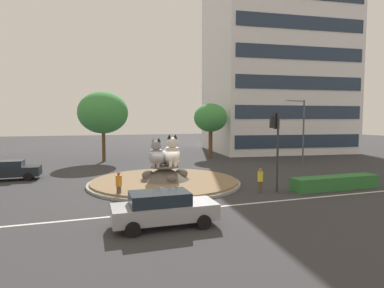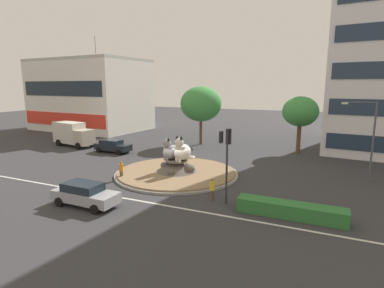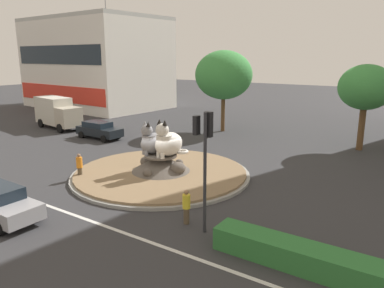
{
  "view_description": "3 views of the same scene",
  "coord_description": "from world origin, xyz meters",
  "px_view_note": "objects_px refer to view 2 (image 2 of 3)",
  "views": [
    {
      "loc": [
        -5.48,
        -22.94,
        4.8
      ],
      "look_at": [
        2.69,
        1.58,
        2.82
      ],
      "focal_mm": 29.62,
      "sensor_mm": 36.0,
      "label": 1
    },
    {
      "loc": [
        12.58,
        -24.63,
        8.11
      ],
      "look_at": [
        1.04,
        1.17,
        2.74
      ],
      "focal_mm": 28.91,
      "sensor_mm": 36.0,
      "label": 2
    },
    {
      "loc": [
        14.11,
        -17.54,
        7.47
      ],
      "look_at": [
        1.74,
        0.97,
        2.11
      ],
      "focal_mm": 34.35,
      "sensor_mm": 36.0,
      "label": 3
    }
  ],
  "objects_px": {
    "hatchback_near_shophouse": "(85,194)",
    "pedestrian_orange_shirt": "(121,170)",
    "shophouse_block": "(90,95)",
    "streetlight_arm": "(369,135)",
    "second_tree_near_tower": "(201,104)",
    "traffic_light_mast": "(226,149)",
    "delivery_box_truck": "(73,134)",
    "pedestrian_yellow_shirt": "(212,189)",
    "cat_statue_grey": "(171,151)",
    "broadleaf_tree_behind_island": "(300,112)",
    "sedan_on_far_lane": "(113,146)",
    "cat_statue_white": "(182,151)"
  },
  "relations": [
    {
      "from": "cat_statue_white",
      "to": "hatchback_near_shophouse",
      "type": "relative_size",
      "value": 0.5
    },
    {
      "from": "shophouse_block",
      "to": "sedan_on_far_lane",
      "type": "distance_m",
      "value": 23.47
    },
    {
      "from": "broadleaf_tree_behind_island",
      "to": "pedestrian_yellow_shirt",
      "type": "bearing_deg",
      "value": -102.0
    },
    {
      "from": "traffic_light_mast",
      "to": "pedestrian_yellow_shirt",
      "type": "relative_size",
      "value": 3.24
    },
    {
      "from": "cat_statue_grey",
      "to": "second_tree_near_tower",
      "type": "distance_m",
      "value": 15.44
    },
    {
      "from": "second_tree_near_tower",
      "to": "pedestrian_yellow_shirt",
      "type": "distance_m",
      "value": 22.0
    },
    {
      "from": "pedestrian_yellow_shirt",
      "to": "delivery_box_truck",
      "type": "distance_m",
      "value": 26.75
    },
    {
      "from": "broadleaf_tree_behind_island",
      "to": "streetlight_arm",
      "type": "height_order",
      "value": "broadleaf_tree_behind_island"
    },
    {
      "from": "pedestrian_orange_shirt",
      "to": "cat_statue_white",
      "type": "bearing_deg",
      "value": 88.66
    },
    {
      "from": "traffic_light_mast",
      "to": "broadleaf_tree_behind_island",
      "type": "relative_size",
      "value": 0.77
    },
    {
      "from": "cat_statue_grey",
      "to": "pedestrian_yellow_shirt",
      "type": "xyz_separation_m",
      "value": [
        5.89,
        -4.78,
        -1.3
      ]
    },
    {
      "from": "pedestrian_yellow_shirt",
      "to": "sedan_on_far_lane",
      "type": "relative_size",
      "value": 0.35
    },
    {
      "from": "cat_statue_white",
      "to": "pedestrian_orange_shirt",
      "type": "xyz_separation_m",
      "value": [
        -4.25,
        -3.41,
        -1.38
      ]
    },
    {
      "from": "shophouse_block",
      "to": "pedestrian_orange_shirt",
      "type": "relative_size",
      "value": 12.8
    },
    {
      "from": "broadleaf_tree_behind_island",
      "to": "pedestrian_orange_shirt",
      "type": "height_order",
      "value": "broadleaf_tree_behind_island"
    },
    {
      "from": "broadleaf_tree_behind_island",
      "to": "hatchback_near_shophouse",
      "type": "relative_size",
      "value": 1.46
    },
    {
      "from": "traffic_light_mast",
      "to": "streetlight_arm",
      "type": "distance_m",
      "value": 13.47
    },
    {
      "from": "shophouse_block",
      "to": "broadleaf_tree_behind_island",
      "type": "bearing_deg",
      "value": -5.75
    },
    {
      "from": "cat_statue_white",
      "to": "pedestrian_yellow_shirt",
      "type": "bearing_deg",
      "value": 50.71
    },
    {
      "from": "shophouse_block",
      "to": "second_tree_near_tower",
      "type": "relative_size",
      "value": 2.6
    },
    {
      "from": "second_tree_near_tower",
      "to": "pedestrian_orange_shirt",
      "type": "bearing_deg",
      "value": -90.08
    },
    {
      "from": "pedestrian_orange_shirt",
      "to": "hatchback_near_shophouse",
      "type": "relative_size",
      "value": 0.35
    },
    {
      "from": "delivery_box_truck",
      "to": "hatchback_near_shophouse",
      "type": "bearing_deg",
      "value": -33.55
    },
    {
      "from": "pedestrian_orange_shirt",
      "to": "hatchback_near_shophouse",
      "type": "bearing_deg",
      "value": -26.76
    },
    {
      "from": "shophouse_block",
      "to": "hatchback_near_shophouse",
      "type": "distance_m",
      "value": 40.11
    },
    {
      "from": "traffic_light_mast",
      "to": "shophouse_block",
      "type": "bearing_deg",
      "value": 57.77
    },
    {
      "from": "pedestrian_yellow_shirt",
      "to": "sedan_on_far_lane",
      "type": "distance_m",
      "value": 19.64
    },
    {
      "from": "pedestrian_orange_shirt",
      "to": "broadleaf_tree_behind_island",
      "type": "bearing_deg",
      "value": 103.26
    },
    {
      "from": "broadleaf_tree_behind_island",
      "to": "sedan_on_far_lane",
      "type": "distance_m",
      "value": 23.04
    },
    {
      "from": "cat_statue_grey",
      "to": "broadleaf_tree_behind_island",
      "type": "relative_size",
      "value": 0.32
    },
    {
      "from": "pedestrian_yellow_shirt",
      "to": "broadleaf_tree_behind_island",
      "type": "bearing_deg",
      "value": -7.15
    },
    {
      "from": "second_tree_near_tower",
      "to": "streetlight_arm",
      "type": "height_order",
      "value": "second_tree_near_tower"
    },
    {
      "from": "pedestrian_orange_shirt",
      "to": "sedan_on_far_lane",
      "type": "height_order",
      "value": "pedestrian_orange_shirt"
    },
    {
      "from": "hatchback_near_shophouse",
      "to": "pedestrian_orange_shirt",
      "type": "bearing_deg",
      "value": 103.9
    },
    {
      "from": "shophouse_block",
      "to": "streetlight_arm",
      "type": "bearing_deg",
      "value": -15.85
    },
    {
      "from": "second_tree_near_tower",
      "to": "delivery_box_truck",
      "type": "height_order",
      "value": "second_tree_near_tower"
    },
    {
      "from": "shophouse_block",
      "to": "traffic_light_mast",
      "type": "bearing_deg",
      "value": -32.39
    },
    {
      "from": "pedestrian_orange_shirt",
      "to": "pedestrian_yellow_shirt",
      "type": "distance_m",
      "value": 9.11
    },
    {
      "from": "cat_statue_white",
      "to": "traffic_light_mast",
      "type": "xyz_separation_m",
      "value": [
        5.79,
        -4.99,
        1.6
      ]
    },
    {
      "from": "pedestrian_yellow_shirt",
      "to": "cat_statue_white",
      "type": "bearing_deg",
      "value": 49.28
    },
    {
      "from": "second_tree_near_tower",
      "to": "streetlight_arm",
      "type": "xyz_separation_m",
      "value": [
        19.37,
        -9.96,
        -1.55
      ]
    },
    {
      "from": "shophouse_block",
      "to": "hatchback_near_shophouse",
      "type": "xyz_separation_m",
      "value": [
        26.12,
        -29.94,
        -5.54
      ]
    },
    {
      "from": "sedan_on_far_lane",
      "to": "delivery_box_truck",
      "type": "relative_size",
      "value": 0.7
    },
    {
      "from": "traffic_light_mast",
      "to": "shophouse_block",
      "type": "distance_m",
      "value": 43.25
    },
    {
      "from": "shophouse_block",
      "to": "streetlight_arm",
      "type": "height_order",
      "value": "shophouse_block"
    },
    {
      "from": "cat_statue_white",
      "to": "hatchback_near_shophouse",
      "type": "xyz_separation_m",
      "value": [
        -2.84,
        -9.32,
        -1.4
      ]
    },
    {
      "from": "cat_statue_grey",
      "to": "pedestrian_yellow_shirt",
      "type": "height_order",
      "value": "cat_statue_grey"
    },
    {
      "from": "traffic_light_mast",
      "to": "delivery_box_truck",
      "type": "distance_m",
      "value": 27.82
    },
    {
      "from": "delivery_box_truck",
      "to": "sedan_on_far_lane",
      "type": "bearing_deg",
      "value": 1.53
    },
    {
      "from": "broadleaf_tree_behind_island",
      "to": "cat_statue_white",
      "type": "bearing_deg",
      "value": -121.88
    }
  ]
}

